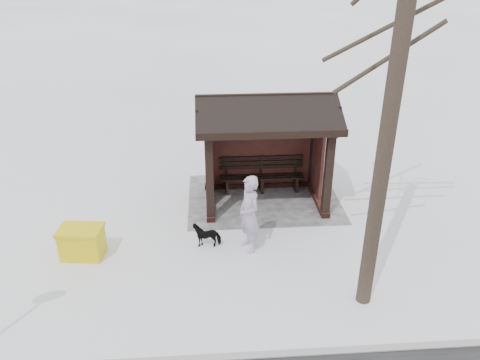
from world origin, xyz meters
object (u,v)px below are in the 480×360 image
Objects in this scene: bus_shelter at (265,126)px; dog at (207,234)px; pedestrian at (249,214)px; grit_bin at (82,242)px.

bus_shelter is 3.28m from dog.
bus_shelter is 1.93× the size of pedestrian.
dog is at bearing -167.86° from grit_bin.
bus_shelter is at bearing 145.14° from dog.
dog is 2.84m from grit_bin.
pedestrian is 1.81× the size of grit_bin.
grit_bin is (3.80, 0.01, -0.56)m from pedestrian.
pedestrian reaches higher than grit_bin.
bus_shelter is 3.49× the size of grit_bin.
pedestrian is (0.63, 2.40, -1.23)m from bus_shelter.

